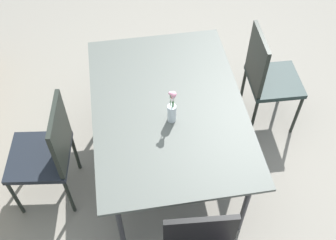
% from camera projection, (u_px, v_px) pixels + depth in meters
% --- Properties ---
extents(ground_plane, '(12.00, 12.00, 0.00)m').
position_uv_depth(ground_plane, '(179.00, 161.00, 3.45)').
color(ground_plane, gray).
extents(dining_table, '(1.55, 1.08, 0.74)m').
position_uv_depth(dining_table, '(168.00, 109.00, 2.90)').
color(dining_table, '#4C514C').
rests_on(dining_table, ground).
extents(chair_near_right, '(0.44, 0.44, 0.97)m').
position_uv_depth(chair_near_right, '(267.00, 75.00, 3.32)').
color(chair_near_right, '#1A2827').
rests_on(chair_near_right, ground).
extents(chair_far_side, '(0.49, 0.49, 0.95)m').
position_uv_depth(chair_far_side, '(48.00, 151.00, 2.87)').
color(chair_far_side, black).
rests_on(chair_far_side, ground).
extents(flower_vase, '(0.06, 0.06, 0.28)m').
position_uv_depth(flower_vase, '(172.00, 109.00, 2.70)').
color(flower_vase, silver).
rests_on(flower_vase, dining_table).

